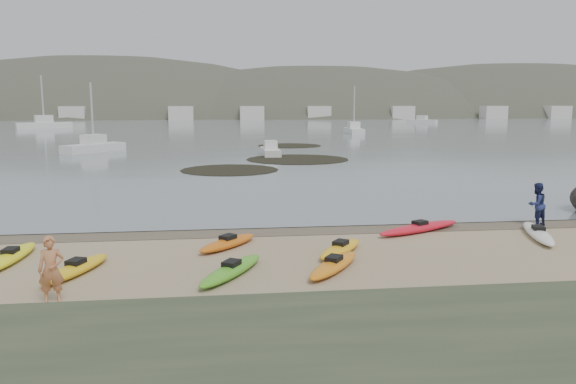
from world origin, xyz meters
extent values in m
plane|color=tan|center=(0.00, 0.00, 0.00)|extent=(600.00, 600.00, 0.00)
plane|color=brown|center=(0.00, -0.30, 0.00)|extent=(60.00, 60.00, 0.00)
plane|color=slate|center=(0.00, 300.00, 0.01)|extent=(1200.00, 1200.00, 0.00)
ellipsoid|color=yellow|center=(1.30, -4.12, 0.17)|extent=(2.27, 2.75, 0.34)
ellipsoid|color=yellow|center=(-7.07, -5.40, 0.17)|extent=(1.80, 3.23, 0.34)
ellipsoid|color=#50AF23|center=(-2.45, -6.13, 0.17)|extent=(2.36, 3.41, 0.34)
ellipsoid|color=red|center=(5.12, -1.33, 0.17)|extent=(4.16, 2.57, 0.34)
ellipsoid|color=#D56412|center=(-2.49, -2.84, 0.17)|extent=(2.43, 2.70, 0.34)
ellipsoid|color=#F6F814|center=(-9.49, -3.80, 0.17)|extent=(0.98, 3.61, 0.34)
ellipsoid|color=orange|center=(0.68, -5.99, 0.17)|extent=(2.41, 3.10, 0.34)
ellipsoid|color=white|center=(9.26, -2.79, 0.17)|extent=(1.85, 3.93, 0.34)
imported|color=#C17B4D|center=(-7.05, -7.87, 0.88)|extent=(0.69, 0.51, 1.76)
imported|color=navy|center=(10.33, -0.80, 0.90)|extent=(1.06, 0.94, 1.81)
cylinder|color=black|center=(-1.99, 20.04, 0.03)|extent=(7.41, 7.41, 0.04)
cylinder|color=black|center=(4.22, 27.36, 0.03)|extent=(9.19, 9.19, 0.04)
cylinder|color=black|center=(5.50, 43.31, 0.03)|extent=(7.48, 7.48, 0.04)
cube|color=silver|center=(-15.59, 37.58, 0.48)|extent=(5.81, 6.64, 0.97)
cube|color=silver|center=(2.17, 31.61, 0.38)|extent=(1.55, 5.49, 0.77)
cube|color=silver|center=(19.14, 67.71, 0.53)|extent=(2.34, 7.59, 1.05)
cube|color=silver|center=(-36.44, 92.31, 0.70)|extent=(10.31, 6.62, 1.40)
cube|color=silver|center=(46.79, 111.14, 0.51)|extent=(6.77, 6.47, 1.02)
ellipsoid|color=#384235|center=(-45.00, 195.00, -18.00)|extent=(220.00, 120.00, 80.00)
ellipsoid|color=#384235|center=(35.00, 190.00, -15.30)|extent=(200.00, 110.00, 68.00)
ellipsoid|color=#384235|center=(120.00, 200.00, -17.10)|extent=(230.00, 130.00, 76.00)
cube|color=beige|center=(-42.00, 145.00, 2.00)|extent=(7.00, 5.00, 4.00)
cube|color=beige|center=(-18.00, 145.00, 2.00)|extent=(7.00, 5.00, 4.00)
cube|color=beige|center=(6.00, 145.00, 2.00)|extent=(7.00, 5.00, 4.00)
cube|color=beige|center=(30.00, 145.00, 2.00)|extent=(7.00, 5.00, 4.00)
cube|color=beige|center=(54.00, 145.00, 2.00)|extent=(7.00, 5.00, 4.00)
cube|color=beige|center=(78.00, 145.00, 2.00)|extent=(7.00, 5.00, 4.00)
cube|color=beige|center=(102.00, 145.00, 2.00)|extent=(7.00, 5.00, 4.00)
camera|label=1|loc=(-2.74, -22.30, 5.10)|focal=35.00mm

